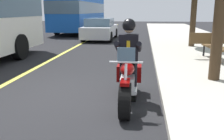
{
  "coord_description": "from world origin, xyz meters",
  "views": [
    {
      "loc": [
        5.39,
        1.58,
        1.9
      ],
      "look_at": [
        0.53,
        0.98,
        0.75
      ],
      "focal_mm": 40.74,
      "sensor_mm": 36.0,
      "label": 1
    }
  ],
  "objects_px": {
    "bus_far": "(81,11)",
    "bench_sidewalk": "(216,44)",
    "rider_main": "(129,52)",
    "motorcycle_main": "(128,82)",
    "car_silver": "(100,29)"
  },
  "relations": [
    {
      "from": "bus_far",
      "to": "bench_sidewalk",
      "type": "height_order",
      "value": "bus_far"
    },
    {
      "from": "rider_main",
      "to": "bus_far",
      "type": "relative_size",
      "value": 0.16
    },
    {
      "from": "motorcycle_main",
      "to": "rider_main",
      "type": "bearing_deg",
      "value": -178.69
    },
    {
      "from": "rider_main",
      "to": "bus_far",
      "type": "height_order",
      "value": "bus_far"
    },
    {
      "from": "bench_sidewalk",
      "to": "car_silver",
      "type": "bearing_deg",
      "value": -142.75
    },
    {
      "from": "motorcycle_main",
      "to": "rider_main",
      "type": "distance_m",
      "value": 0.61
    },
    {
      "from": "rider_main",
      "to": "car_silver",
      "type": "xyz_separation_m",
      "value": [
        -11.46,
        -2.55,
        -0.35
      ]
    },
    {
      "from": "motorcycle_main",
      "to": "car_silver",
      "type": "xyz_separation_m",
      "value": [
        -11.65,
        -2.55,
        0.24
      ]
    },
    {
      "from": "motorcycle_main",
      "to": "car_silver",
      "type": "bearing_deg",
      "value": -167.64
    },
    {
      "from": "bus_far",
      "to": "bench_sidewalk",
      "type": "bearing_deg",
      "value": 31.74
    },
    {
      "from": "bus_far",
      "to": "bench_sidewalk",
      "type": "xyz_separation_m",
      "value": [
        13.39,
        8.28,
        -1.16
      ]
    },
    {
      "from": "motorcycle_main",
      "to": "car_silver",
      "type": "height_order",
      "value": "car_silver"
    },
    {
      "from": "rider_main",
      "to": "car_silver",
      "type": "bearing_deg",
      "value": -167.47
    },
    {
      "from": "rider_main",
      "to": "car_silver",
      "type": "height_order",
      "value": "rider_main"
    },
    {
      "from": "rider_main",
      "to": "bench_sidewalk",
      "type": "distance_m",
      "value": 5.19
    }
  ]
}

